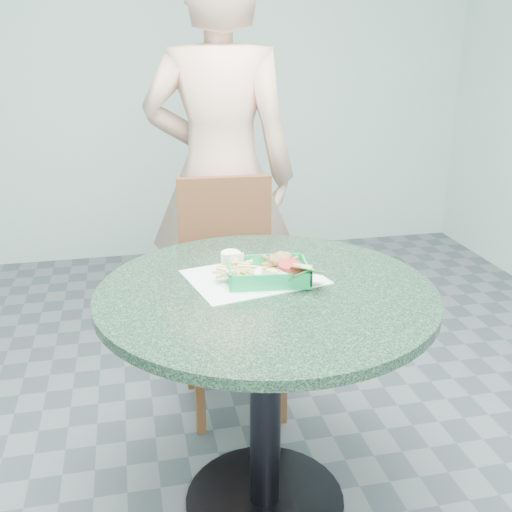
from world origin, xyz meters
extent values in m
cube|color=#303335|center=(0.00, 0.00, 0.00)|extent=(4.00, 5.00, 0.02)
cube|color=silver|center=(0.00, 2.50, 1.40)|extent=(4.00, 0.04, 2.80)
cylinder|color=black|center=(0.00, 0.00, 0.01)|extent=(0.52, 0.52, 0.02)
cylinder|color=black|center=(0.00, 0.00, 0.38)|extent=(0.10, 0.10, 0.70)
cylinder|color=black|center=(0.00, 0.00, 0.73)|extent=(0.98, 0.98, 0.03)
cube|color=#512817|center=(0.00, 0.57, 0.45)|extent=(0.37, 0.37, 0.04)
cube|color=#512817|center=(0.00, 0.74, 0.70)|extent=(0.37, 0.04, 0.46)
cube|color=#512817|center=(-0.16, 0.41, 0.21)|extent=(0.04, 0.04, 0.43)
cube|color=#512817|center=(0.16, 0.41, 0.21)|extent=(0.04, 0.04, 0.43)
cube|color=#512817|center=(-0.16, 0.74, 0.21)|extent=(0.04, 0.04, 0.43)
cube|color=#512817|center=(0.16, 0.74, 0.21)|extent=(0.04, 0.04, 0.43)
imported|color=tan|center=(0.02, 0.95, 1.05)|extent=(0.87, 0.70, 2.09)
cube|color=silver|center=(-0.02, 0.09, 0.75)|extent=(0.43, 0.36, 0.00)
cube|color=#0F8D45|center=(0.02, 0.06, 0.76)|extent=(0.23, 0.17, 0.01)
cube|color=silver|center=(0.02, 0.06, 0.76)|extent=(0.22, 0.16, 0.00)
cube|color=#0F8D45|center=(0.02, 0.14, 0.78)|extent=(0.23, 0.01, 0.04)
cube|color=#0F8D45|center=(0.02, -0.03, 0.78)|extent=(0.23, 0.01, 0.04)
cube|color=#0F8D45|center=(0.13, 0.06, 0.78)|extent=(0.01, 0.17, 0.04)
cube|color=#0F8D45|center=(-0.10, 0.06, 0.78)|extent=(0.01, 0.17, 0.04)
cylinder|color=#DBC76D|center=(0.06, 0.08, 0.78)|extent=(0.11, 0.11, 0.02)
cylinder|color=white|center=(-0.09, 0.13, 0.80)|extent=(0.06, 0.06, 0.03)
cylinder|color=white|center=(-0.09, 0.13, 0.82)|extent=(0.05, 0.05, 0.00)
cylinder|color=white|center=(0.08, 0.02, 0.78)|extent=(0.08, 0.08, 0.03)
torus|color=white|center=(0.08, 0.02, 0.80)|extent=(0.07, 0.07, 0.01)
cylinder|color=#AF2925|center=(0.08, 0.02, 0.81)|extent=(0.07, 0.07, 0.01)
camera|label=1|loc=(-0.36, -1.53, 1.45)|focal=42.00mm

